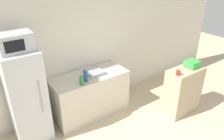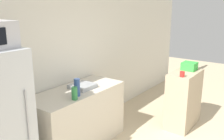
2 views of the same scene
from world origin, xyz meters
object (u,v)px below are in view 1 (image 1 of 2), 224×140
microwave (15,42)px  jar (178,73)px  refrigerator (27,98)px  bottle_tall (86,76)px  basket (192,64)px  bottle_short (82,81)px

microwave → jar: (2.48, -1.13, -0.78)m
refrigerator → jar: refrigerator is taller
refrigerator → bottle_tall: 1.07m
bottle_tall → basket: (1.93, -0.88, 0.05)m
microwave → basket: bearing=-19.7°
bottle_short → jar: bearing=-29.3°
refrigerator → microwave: 0.99m
refrigerator → jar: 2.73m
bottle_tall → basket: size_ratio=1.02×
bottle_tall → bottle_short: size_ratio=1.40×
microwave → jar: 2.83m
bottle_tall → bottle_short: bottle_tall is taller
microwave → bottle_short: (0.92, -0.25, -0.84)m
microwave → basket: microwave is taller
microwave → bottle_tall: (1.04, -0.19, -0.81)m
basket → jar: basket is taller
refrigerator → bottle_short: 0.97m
refrigerator → microwave: (-0.00, -0.00, 0.99)m
bottle_short → basket: size_ratio=0.72×
bottle_short → basket: bearing=-21.6°
jar → basket: bearing=7.2°
bottle_short → basket: 2.21m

